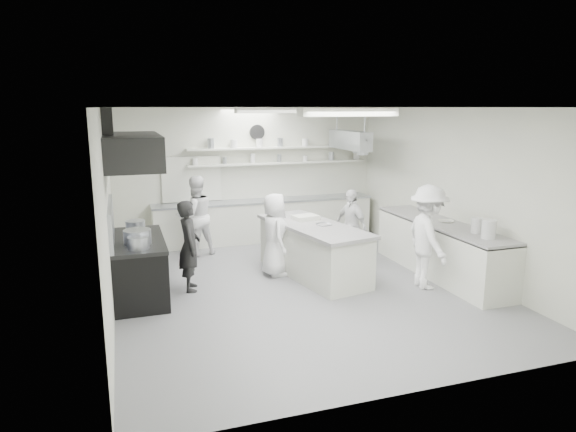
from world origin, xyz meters
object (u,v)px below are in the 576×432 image
object	(u,v)px
cook_back	(195,216)
back_counter	(265,220)
stove	(139,269)
prep_island	(313,251)
right_counter	(441,250)
cook_stove	(189,246)

from	to	relation	value
cook_back	back_counter	bearing A→B (deg)	-172.33
stove	cook_back	xyz separation A→B (m)	(1.22, 2.08, 0.37)
prep_island	cook_back	world-z (taller)	cook_back
right_counter	cook_stove	bearing A→B (deg)	171.74
prep_island	cook_back	bearing A→B (deg)	121.26
cook_stove	prep_island	bearing A→B (deg)	-82.79
cook_back	right_counter	bearing A→B (deg)	130.79
right_counter	cook_back	world-z (taller)	cook_back
prep_island	cook_stove	world-z (taller)	cook_stove
right_counter	cook_stove	size ratio (longest dim) A/B	2.17
back_counter	cook_stove	bearing A→B (deg)	-127.01
stove	prep_island	bearing A→B (deg)	2.08
back_counter	cook_stove	distance (m)	3.47
back_counter	right_counter	distance (m)	4.13
back_counter	prep_island	distance (m)	2.69
back_counter	cook_back	xyz separation A→B (m)	(-1.68, -0.72, 0.36)
back_counter	prep_island	bearing A→B (deg)	-86.91
cook_stove	cook_back	xyz separation A→B (m)	(0.40, 2.03, 0.06)
stove	prep_island	distance (m)	3.05
stove	cook_back	distance (m)	2.44
prep_island	cook_back	size ratio (longest dim) A/B	1.48
stove	cook_back	size ratio (longest dim) A/B	1.09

